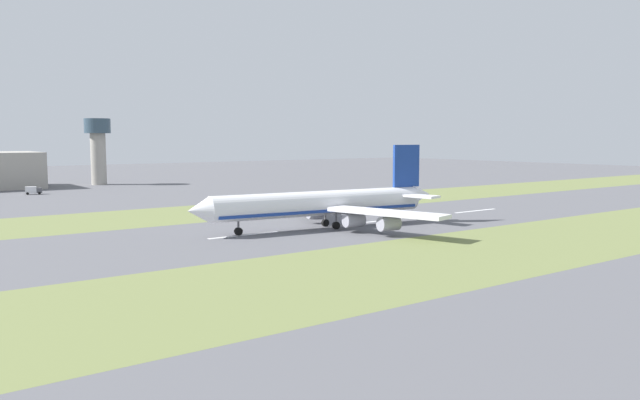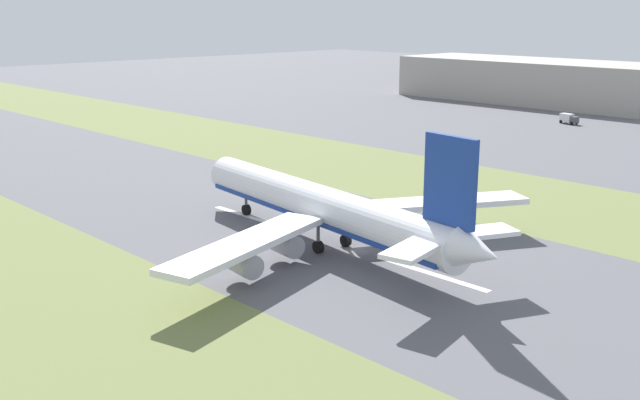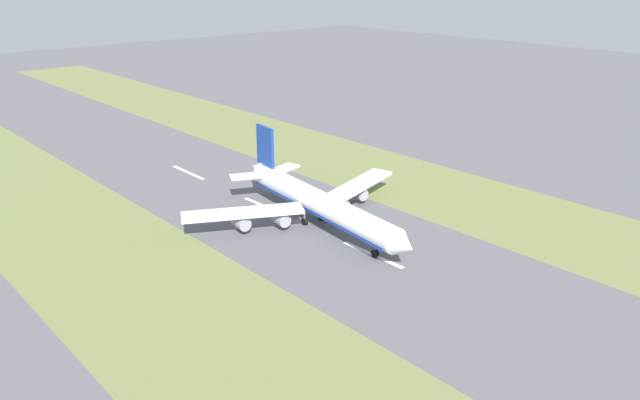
# 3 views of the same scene
# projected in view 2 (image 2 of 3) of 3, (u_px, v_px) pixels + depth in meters

# --- Properties ---
(ground_plane) EXTENTS (800.00, 800.00, 0.00)m
(ground_plane) POSITION_uv_depth(u_px,v_px,m) (356.00, 250.00, 111.01)
(ground_plane) COLOR #56565B
(grass_median_west) EXTENTS (40.00, 600.00, 0.01)m
(grass_median_west) POSITION_uv_depth(u_px,v_px,m) (70.00, 340.00, 80.86)
(grass_median_west) COLOR olive
(grass_median_west) RESTS_ON ground
(grass_median_east) EXTENTS (40.00, 600.00, 0.01)m
(grass_median_east) POSITION_uv_depth(u_px,v_px,m) (521.00, 199.00, 141.16)
(grass_median_east) COLOR olive
(grass_median_east) RESTS_ON ground
(centreline_dash_mid) EXTENTS (1.20, 18.00, 0.01)m
(centreline_dash_mid) POSITION_uv_depth(u_px,v_px,m) (433.00, 274.00, 101.04)
(centreline_dash_mid) COLOR silver
(centreline_dash_mid) RESTS_ON ground
(centreline_dash_far) EXTENTS (1.20, 18.00, 0.01)m
(centreline_dash_far) POSITION_uv_depth(u_px,v_px,m) (248.00, 216.00, 129.03)
(centreline_dash_far) COLOR silver
(centreline_dash_far) RESTS_ON ground
(airplane_main_jet) EXTENTS (63.69, 67.18, 20.20)m
(airplane_main_jet) POSITION_uv_depth(u_px,v_px,m) (328.00, 209.00, 110.73)
(airplane_main_jet) COLOR white
(airplane_main_jet) RESTS_ON ground
(terminal_building) EXTENTS (36.00, 101.40, 15.83)m
(terminal_building) POSITION_uv_depth(u_px,v_px,m) (531.00, 81.00, 287.33)
(terminal_building) COLOR #A39E93
(terminal_building) RESTS_ON ground
(service_truck) EXTENTS (3.60, 6.33, 3.10)m
(service_truck) POSITION_uv_depth(u_px,v_px,m) (569.00, 118.00, 232.52)
(service_truck) COLOR #4C4C51
(service_truck) RESTS_ON ground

